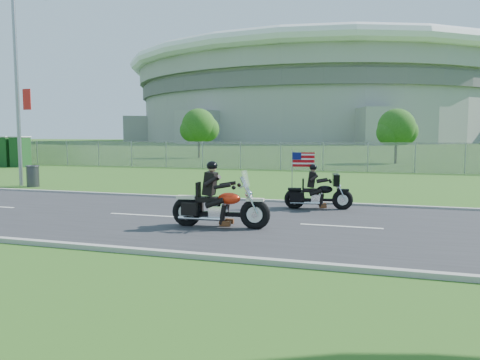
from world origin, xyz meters
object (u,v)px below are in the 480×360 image
(porta_toilet_a, at_px, (20,152))
(motorcycle_follow, at_px, (318,194))
(motorcycle_lead, at_px, (219,207))
(porta_toilet_b, at_px, (6,152))
(trash_can, at_px, (33,176))
(streetlight, at_px, (20,70))

(porta_toilet_a, bearing_deg, motorcycle_follow, -29.49)
(motorcycle_lead, bearing_deg, porta_toilet_b, 138.81)
(motorcycle_follow, bearing_deg, porta_toilet_a, 140.94)
(motorcycle_lead, bearing_deg, motorcycle_follow, 56.81)
(porta_toilet_b, height_order, motorcycle_lead, porta_toilet_b)
(trash_can, bearing_deg, porta_toilet_a, 134.18)
(motorcycle_follow, bearing_deg, trash_can, 158.63)
(trash_can, bearing_deg, motorcycle_follow, -11.80)
(porta_toilet_b, xyz_separation_m, trash_can, (12.27, -11.19, -0.65))
(streetlight, distance_m, porta_toilet_a, 15.39)
(motorcycle_follow, bearing_deg, porta_toilet_b, 142.25)
(motorcycle_follow, bearing_deg, streetlight, 157.79)
(trash_can, bearing_deg, porta_toilet_b, 137.65)
(streetlight, distance_m, trash_can, 5.23)
(streetlight, height_order, porta_toilet_a, streetlight)
(streetlight, bearing_deg, porta_toilet_a, 132.91)
(porta_toilet_a, relative_size, motorcycle_follow, 1.01)
(trash_can, bearing_deg, streetlight, 154.47)
(porta_toilet_b, height_order, motorcycle_follow, porta_toilet_b)
(streetlight, bearing_deg, porta_toilet_b, 136.65)
(streetlight, xyz_separation_m, porta_toilet_b, (-11.42, 10.78, -4.49))
(porta_toilet_a, relative_size, porta_toilet_b, 1.00)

